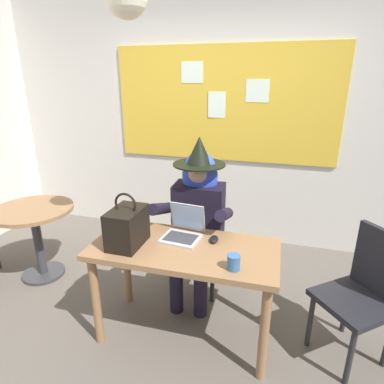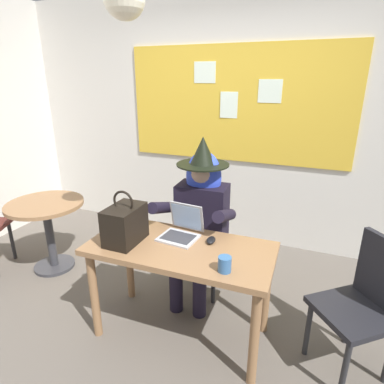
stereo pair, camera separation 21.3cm
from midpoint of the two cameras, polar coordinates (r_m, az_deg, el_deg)
name	(u,v)px [view 1 (the left image)]	position (r m, az deg, el deg)	size (l,w,h in m)	color
ground_plane	(174,330)	(2.68, -5.67, -23.27)	(24.00, 24.00, 0.00)	#5B544C
wall_back_bulletin	(223,121)	(3.61, 3.89, 12.38)	(5.26, 1.88, 2.70)	silver
desk_main	(184,260)	(2.28, -4.10, -12.08)	(1.29, 0.63, 0.74)	#8E6642
chair_at_desk	(200,232)	(2.89, -0.66, -7.18)	(0.43, 0.43, 0.91)	black
person_costumed	(197,209)	(2.67, -1.35, -3.07)	(0.62, 0.69, 1.38)	black
laptop	(183,230)	(2.32, -4.18, -6.79)	(0.29, 0.29, 0.23)	#B7B7BC
computer_mouse	(214,239)	(2.27, 1.22, -8.44)	(0.06, 0.10, 0.03)	black
handbag	(127,227)	(2.24, -14.17, -6.07)	(0.20, 0.30, 0.38)	black
coffee_mug	(234,262)	(1.96, 4.24, -12.41)	(0.08, 0.08, 0.10)	#336099
side_table_round	(36,227)	(3.37, -27.69, -5.50)	(0.71, 0.71, 0.70)	#8E6642
chair_extra_corner	(365,289)	(2.41, 26.04, -15.33)	(0.59, 0.59, 0.92)	black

